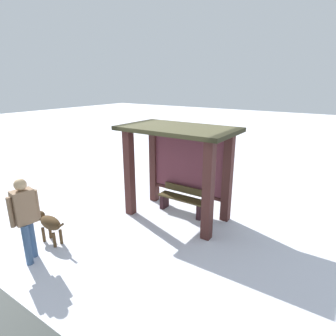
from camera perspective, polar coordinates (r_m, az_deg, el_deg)
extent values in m
plane|color=silver|center=(7.85, 1.81, -9.76)|extent=(60.00, 60.00, 0.00)
cube|color=#42211D|center=(7.64, -7.87, -1.05)|extent=(0.22, 0.22, 2.37)
cube|color=#42211D|center=(6.40, 8.18, -4.77)|extent=(0.22, 0.22, 2.37)
cube|color=#42211D|center=(8.46, -2.84, 0.92)|extent=(0.22, 0.22, 2.37)
cube|color=#42211D|center=(7.36, 12.03, -1.99)|extent=(0.22, 0.22, 2.37)
cube|color=black|center=(7.09, 1.99, 7.99)|extent=(2.93, 1.69, 0.10)
cube|color=brown|center=(7.78, 4.10, 0.99)|extent=(2.14, 0.08, 1.58)
cube|color=#42211D|center=(8.05, 3.90, -4.85)|extent=(2.14, 0.06, 0.08)
cube|color=#43371D|center=(7.86, 2.85, -6.15)|extent=(1.40, 0.37, 0.04)
cube|color=#43371D|center=(7.91, 3.49, -4.41)|extent=(1.33, 0.04, 0.20)
cube|color=black|center=(7.70, 6.68, -8.70)|extent=(0.12, 0.31, 0.42)
cube|color=black|center=(8.25, -0.75, -6.72)|extent=(0.12, 0.31, 0.42)
cube|color=#8C6B4E|center=(6.22, -27.32, -7.01)|extent=(0.31, 0.43, 0.69)
sphere|color=tan|center=(6.06, -27.92, -3.01)|extent=(0.24, 0.24, 0.24)
cylinder|color=#3B5679|center=(6.66, -25.99, -12.70)|extent=(0.16, 0.16, 0.87)
cylinder|color=#3B5679|center=(6.45, -26.75, -13.84)|extent=(0.16, 0.16, 0.87)
cylinder|color=#8C6B4E|center=(6.31, -25.19, -6.71)|extent=(0.10, 0.10, 0.62)
cylinder|color=#8C6B4E|center=(6.17, -29.42, -7.90)|extent=(0.10, 0.10, 0.62)
ellipsoid|color=#4D371F|center=(6.98, -22.85, -10.25)|extent=(0.65, 0.28, 0.31)
sphere|color=#4D371F|center=(7.27, -24.66, -8.82)|extent=(0.23, 0.23, 0.23)
cylinder|color=#4D371F|center=(6.66, -21.05, -10.92)|extent=(0.22, 0.05, 0.18)
cylinder|color=#4D371F|center=(7.32, -22.89, -11.82)|extent=(0.07, 0.07, 0.35)
cylinder|color=#4D371F|center=(7.25, -24.03, -12.27)|extent=(0.07, 0.07, 0.35)
cylinder|color=#4D371F|center=(7.01, -20.99, -12.94)|extent=(0.07, 0.07, 0.35)
cylinder|color=#4D371F|center=(6.93, -22.16, -13.44)|extent=(0.07, 0.07, 0.35)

